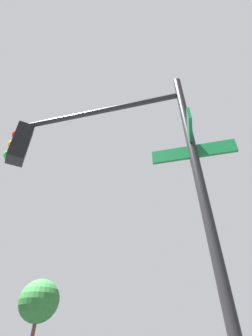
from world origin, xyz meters
name	(u,v)px	position (x,y,z in m)	size (l,w,h in m)	color
traffic_signal_near	(98,161)	(-6.12, -5.92, 3.72)	(2.47, 2.80, 5.26)	black
street_tree	(39,301)	(9.80, -7.99, 3.92)	(2.63, 2.63, 5.26)	#4C331E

